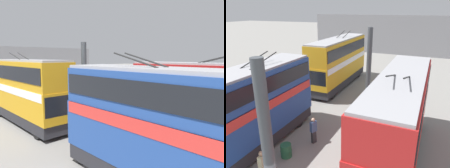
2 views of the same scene
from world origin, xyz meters
The scene contains 8 objects.
depot_back_wall centered at (37.41, 0.00, 3.60)m, with size 0.50×36.00×7.20m.
support_column_far centered at (14.59, 0.00, 3.25)m, with size 0.83×0.83×6.75m.
bus_left_far centered at (6.37, -4.11, 2.89)m, with size 10.38×2.54×5.70m.
bus_right_near centered at (3.84, 4.11, 2.90)m, with size 9.82×2.54×5.71m.
bus_right_mid centered at (16.91, 4.11, 3.00)m, with size 10.82×2.54×5.89m.
person_by_left_row centered at (6.59, -1.49, 0.94)m, with size 0.34×0.47×1.77m.
person_aisle_midway centered at (5.83, 0.99, 0.94)m, with size 0.48×0.37×1.77m.
oil_drum centered at (3.92, 1.75, 0.41)m, with size 0.67×0.67×0.82m.
Camera 1 is at (-0.76, 11.27, 5.51)m, focal length 35.00 mm.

